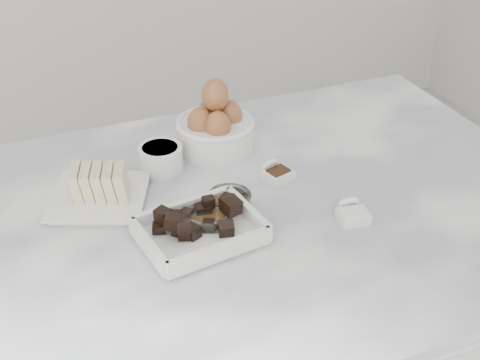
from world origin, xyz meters
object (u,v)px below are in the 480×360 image
(honey_bowl, at_px, (208,219))
(zest_bowl, at_px, (229,201))
(vanilla_spoon, at_px, (276,172))
(egg_bowl, at_px, (215,127))
(salt_spoon, at_px, (352,213))
(chocolate_dish, at_px, (200,228))
(butter_plate, at_px, (96,190))
(sugar_ramekin, at_px, (161,158))

(honey_bowl, relative_size, zest_bowl, 0.96)
(vanilla_spoon, bearing_deg, honey_bowl, -149.86)
(egg_bowl, height_order, salt_spoon, egg_bowl)
(vanilla_spoon, height_order, salt_spoon, same)
(salt_spoon, bearing_deg, chocolate_dish, 170.39)
(butter_plate, xyz_separation_m, sugar_ramekin, (0.14, 0.06, 0.00))
(butter_plate, bearing_deg, salt_spoon, -28.96)
(vanilla_spoon, distance_m, salt_spoon, 0.18)
(egg_bowl, distance_m, zest_bowl, 0.22)
(sugar_ramekin, distance_m, zest_bowl, 0.19)
(honey_bowl, relative_size, vanilla_spoon, 1.05)
(chocolate_dish, xyz_separation_m, vanilla_spoon, (0.19, 0.12, -0.01))
(egg_bowl, bearing_deg, zest_bowl, -104.12)
(honey_bowl, xyz_separation_m, salt_spoon, (0.24, -0.07, -0.00))
(butter_plate, distance_m, egg_bowl, 0.28)
(butter_plate, xyz_separation_m, vanilla_spoon, (0.33, -0.05, -0.01))
(chocolate_dish, height_order, egg_bowl, egg_bowl)
(chocolate_dish, xyz_separation_m, salt_spoon, (0.26, -0.04, -0.01))
(chocolate_dish, relative_size, vanilla_spoon, 2.99)
(egg_bowl, bearing_deg, vanilla_spoon, -66.55)
(butter_plate, distance_m, honey_bowl, 0.22)
(honey_bowl, bearing_deg, egg_bowl, 67.02)
(honey_bowl, bearing_deg, salt_spoon, -16.32)
(honey_bowl, bearing_deg, sugar_ramekin, 95.49)
(butter_plate, relative_size, vanilla_spoon, 3.01)
(zest_bowl, bearing_deg, sugar_ramekin, 112.41)
(sugar_ramekin, height_order, zest_bowl, sugar_ramekin)
(butter_plate, xyz_separation_m, salt_spoon, (0.39, -0.22, -0.01))
(chocolate_dish, relative_size, sugar_ramekin, 2.54)
(chocolate_dish, distance_m, zest_bowl, 0.10)
(honey_bowl, height_order, zest_bowl, zest_bowl)
(butter_plate, bearing_deg, egg_bowl, 21.07)
(butter_plate, relative_size, zest_bowl, 2.77)
(chocolate_dish, bearing_deg, sugar_ramekin, 89.30)
(butter_plate, height_order, vanilla_spoon, butter_plate)
(sugar_ramekin, height_order, vanilla_spoon, sugar_ramekin)
(butter_plate, relative_size, sugar_ramekin, 2.56)
(egg_bowl, bearing_deg, butter_plate, -158.93)
(vanilla_spoon, bearing_deg, butter_plate, 171.47)
(salt_spoon, bearing_deg, sugar_ramekin, 132.56)
(sugar_ramekin, bearing_deg, zest_bowl, -67.59)
(sugar_ramekin, bearing_deg, salt_spoon, -47.44)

